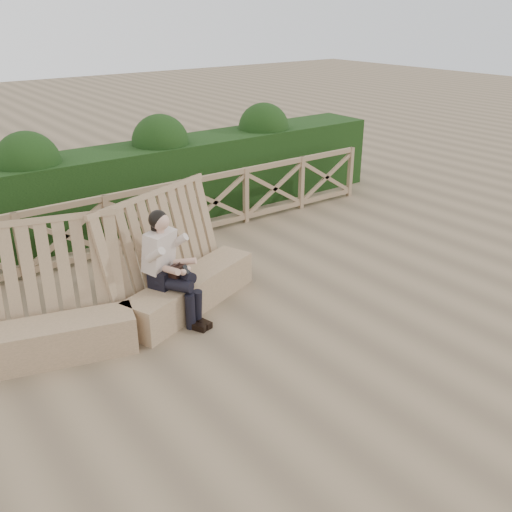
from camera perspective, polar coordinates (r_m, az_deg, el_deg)
ground at (r=7.63m, az=1.34°, el=-7.32°), size 60.00×60.00×0.00m
bench at (r=7.65m, az=-13.69°, el=-4.45°), size 4.47×1.49×1.62m
woman at (r=7.60m, az=-8.76°, el=-0.72°), size 0.64×0.98×1.54m
guardrail at (r=10.11m, az=-10.97°, el=3.77°), size 10.10×0.09×1.10m
hedge at (r=11.09m, az=-13.84°, el=6.38°), size 12.00×1.20×1.50m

